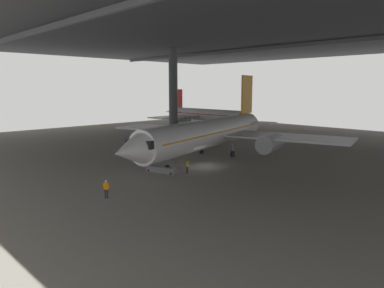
% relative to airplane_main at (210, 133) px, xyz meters
% --- Properties ---
extents(ground_plane, '(110.00, 110.00, 0.00)m').
position_rel_airplane_main_xyz_m(ground_plane, '(2.89, -4.82, -3.50)').
color(ground_plane, gray).
extents(hangar_structure, '(121.00, 99.00, 19.07)m').
position_rel_airplane_main_xyz_m(hangar_structure, '(2.77, 8.93, 14.92)').
color(hangar_structure, '#4C4F54').
rests_on(hangar_structure, ground_plane).
extents(airplane_main, '(36.63, 37.22, 11.74)m').
position_rel_airplane_main_xyz_m(airplane_main, '(0.00, 0.00, 0.00)').
color(airplane_main, white).
rests_on(airplane_main, ground_plane).
extents(boarding_stairs, '(4.47, 2.42, 4.72)m').
position_rel_airplane_main_xyz_m(boarding_stairs, '(2.00, -10.25, -2.77)').
color(boarding_stairs, slate).
rests_on(boarding_stairs, ground_plane).
extents(crew_worker_near_nose, '(0.40, 0.44, 1.66)m').
position_rel_airplane_main_xyz_m(crew_worker_near_nose, '(6.28, -20.32, -2.56)').
color(crew_worker_near_nose, '#232838').
rests_on(crew_worker_near_nose, ground_plane).
extents(crew_worker_by_stairs, '(0.40, 0.44, 1.62)m').
position_rel_airplane_main_xyz_m(crew_worker_by_stairs, '(4.46, -8.65, -2.58)').
color(crew_worker_by_stairs, '#232838').
rests_on(crew_worker_by_stairs, ground_plane).
extents(airplane_distant, '(28.49, 27.37, 9.30)m').
position_rel_airplane_main_xyz_m(airplane_distant, '(-28.42, 28.84, -0.46)').
color(airplane_distant, white).
rests_on(airplane_distant, ground_plane).
extents(baggage_tug, '(1.82, 2.45, 0.90)m').
position_rel_airplane_main_xyz_m(baggage_tug, '(-7.15, 7.43, -2.98)').
color(baggage_tug, yellow).
rests_on(baggage_tug, ground_plane).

